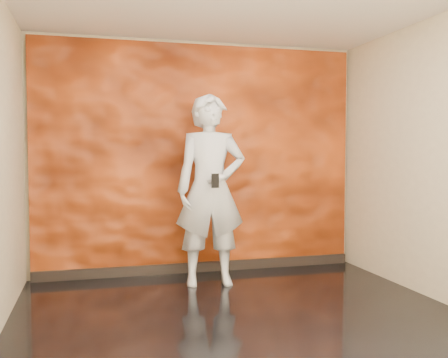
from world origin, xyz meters
TOP-DOWN VIEW (x-y plane):
  - room at (0.00, 0.00)m, footprint 4.02×4.02m
  - feature_wall at (0.00, 1.96)m, footprint 3.90×0.06m
  - baseboard at (0.00, 1.92)m, footprint 3.90×0.04m
  - man at (-0.01, 1.34)m, footprint 0.81×0.57m
  - phone at (-0.03, 1.03)m, footprint 0.08×0.03m

SIDE VIEW (x-z plane):
  - baseboard at x=0.00m, z-range 0.00..0.12m
  - man at x=-0.01m, z-range 0.00..2.10m
  - phone at x=-0.03m, z-range 1.09..1.24m
  - feature_wall at x=0.00m, z-range 0.00..2.75m
  - room at x=0.00m, z-range -0.01..2.81m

